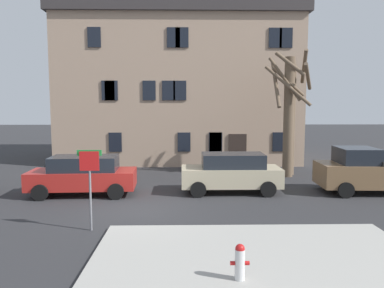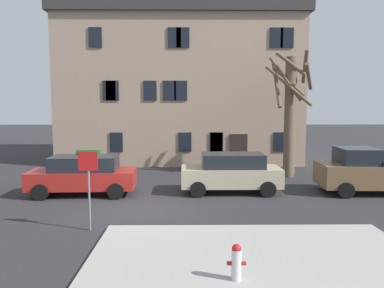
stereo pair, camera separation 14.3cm
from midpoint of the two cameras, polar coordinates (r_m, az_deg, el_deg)
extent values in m
plane|color=#2D2D30|center=(14.54, -8.75, -9.78)|extent=(120.00, 120.00, 0.00)
cube|color=#A8A59E|center=(9.21, 10.61, -19.03)|extent=(8.39, 6.92, 0.12)
cube|color=tan|center=(27.64, -2.04, 7.79)|extent=(15.88, 8.34, 9.60)
cube|color=#383333|center=(28.42, -2.08, 19.53)|extent=(16.38, 8.84, 1.97)
cube|color=#2D231E|center=(23.81, 6.75, -1.00)|extent=(1.10, 0.12, 2.10)
cube|color=black|center=(23.94, -11.72, 0.28)|extent=(0.80, 0.08, 1.20)
cube|color=black|center=(23.53, -1.38, 0.30)|extent=(0.80, 0.08, 1.20)
cube|color=black|center=(23.61, 3.37, 0.31)|extent=(0.80, 0.08, 1.20)
cube|color=black|center=(23.61, 3.46, 0.31)|extent=(0.80, 0.08, 1.20)
cube|color=black|center=(24.26, 12.87, 0.32)|extent=(0.80, 0.08, 1.20)
cube|color=black|center=(23.91, -12.76, 7.93)|extent=(0.80, 0.08, 1.20)
cube|color=black|center=(23.88, -12.32, 7.94)|extent=(0.80, 0.08, 1.20)
cube|color=black|center=(23.54, -6.69, 8.06)|extent=(0.80, 0.08, 1.20)
cube|color=black|center=(23.46, -3.74, 8.10)|extent=(0.80, 0.08, 1.20)
cube|color=black|center=(23.44, -2.04, 8.11)|extent=(0.80, 0.08, 1.20)
cube|color=black|center=(24.40, -14.78, 15.39)|extent=(0.80, 0.08, 1.20)
cube|color=black|center=(23.78, -3.00, 15.83)|extent=(0.80, 0.08, 1.20)
cube|color=black|center=(23.77, -1.72, 15.84)|extent=(0.80, 0.08, 1.20)
cube|color=black|center=(24.39, 12.34, 15.46)|extent=(0.80, 0.08, 1.20)
cube|color=black|center=(24.55, 13.89, 15.36)|extent=(0.80, 0.08, 1.20)
cylinder|color=brown|center=(21.04, 14.26, 3.90)|extent=(0.56, 0.56, 6.47)
cylinder|color=brown|center=(21.18, 16.46, 11.21)|extent=(0.51, 1.61, 1.69)
cylinder|color=brown|center=(20.40, 14.46, 11.69)|extent=(1.58, 0.61, 1.32)
cylinder|color=brown|center=(20.85, 12.42, 8.77)|extent=(0.24, 1.65, 2.49)
cylinder|color=brown|center=(20.94, 16.98, 9.75)|extent=(1.02, 1.87, 1.32)
cylinder|color=brown|center=(21.64, 14.58, 3.49)|extent=(0.46, 0.46, 6.12)
cylinder|color=brown|center=(20.87, 14.20, 9.14)|extent=(1.58, 0.99, 1.60)
cylinder|color=brown|center=(20.47, 14.13, 8.56)|extent=(2.30, 1.23, 2.17)
cylinder|color=brown|center=(20.85, 13.65, 9.59)|extent=(1.56, 1.41, 2.40)
cube|color=#AD231E|center=(17.14, -16.47, -5.12)|extent=(4.61, 1.97, 0.77)
cube|color=#1E232B|center=(17.00, -16.24, -2.83)|extent=(2.88, 1.69, 0.62)
cylinder|color=black|center=(16.80, -22.28, -6.83)|extent=(0.69, 0.25, 0.68)
cylinder|color=black|center=(18.45, -20.51, -5.63)|extent=(0.69, 0.25, 0.68)
cylinder|color=black|center=(16.08, -11.73, -7.06)|extent=(0.69, 0.25, 0.68)
cylinder|color=black|center=(17.80, -10.92, -5.77)|extent=(0.69, 0.25, 0.68)
cube|color=#C6B793|center=(16.97, 5.65, -4.91)|extent=(4.41, 1.76, 0.83)
cube|color=#1E232B|center=(16.86, 5.98, -2.49)|extent=(2.73, 1.54, 0.62)
cylinder|color=black|center=(16.08, 0.69, -6.93)|extent=(0.68, 0.22, 0.68)
cylinder|color=black|center=(17.79, 0.49, -5.67)|extent=(0.68, 0.22, 0.68)
cylinder|color=black|center=(16.46, 11.22, -6.74)|extent=(0.68, 0.22, 0.68)
cylinder|color=black|center=(18.13, 10.02, -5.54)|extent=(0.68, 0.22, 0.68)
cube|color=brown|center=(18.74, 25.96, -4.17)|extent=(5.16, 2.26, 1.01)
cube|color=#1E232B|center=(18.25, 23.47, -1.61)|extent=(1.70, 1.87, 0.70)
cylinder|color=black|center=(17.24, 22.06, -6.49)|extent=(0.69, 0.25, 0.68)
cylinder|color=black|center=(19.12, 19.88, -5.20)|extent=(0.69, 0.25, 0.68)
cylinder|color=silver|center=(8.67, 6.77, -17.70)|extent=(0.22, 0.22, 0.68)
sphere|color=red|center=(8.53, 6.80, -15.49)|extent=(0.21, 0.21, 0.21)
cylinder|color=red|center=(8.64, 5.67, -17.54)|extent=(0.10, 0.09, 0.09)
cylinder|color=red|center=(8.68, 7.87, -17.45)|extent=(0.10, 0.09, 0.09)
cylinder|color=slate|center=(12.22, -15.49, -6.92)|extent=(0.07, 0.07, 2.51)
cube|color=red|center=(12.02, -15.65, -2.51)|extent=(0.60, 0.03, 0.60)
cube|color=#1E8C38|center=(12.03, -15.63, -1.30)|extent=(0.76, 0.02, 0.18)
torus|color=black|center=(22.44, -18.16, -3.48)|extent=(0.68, 0.29, 0.71)
torus|color=black|center=(22.41, -20.82, -3.59)|extent=(0.68, 0.29, 0.71)
cylinder|color=black|center=(22.39, -19.51, -2.98)|extent=(0.95, 0.39, 0.19)
cylinder|color=black|center=(22.35, -20.04, -2.42)|extent=(0.10, 0.06, 0.45)
camera|label=1|loc=(0.07, -90.24, -0.03)|focal=35.18mm
camera|label=2|loc=(0.07, 89.76, 0.03)|focal=35.18mm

